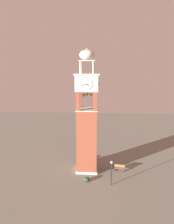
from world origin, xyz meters
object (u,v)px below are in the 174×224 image
Objects in this scene: lamp_post at (111,168)px; trash_bin at (112,166)px; clock_tower at (87,123)px; park_bench at (119,168)px.

trash_bin is at bearing -4.53° from lamp_post.
clock_tower reaches higher than park_bench.
park_bench is at bearing -115.14° from trash_bin.
clock_tower reaches higher than trash_bin.
clock_tower is 5.24× the size of lamp_post.
lamp_post is (-4.20, 1.53, 1.99)m from park_bench.
park_bench is at bearing -19.99° from lamp_post.
trash_bin is at bearing 64.86° from park_bench.
clock_tower reaches higher than lamp_post.
lamp_post reaches higher than park_bench.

